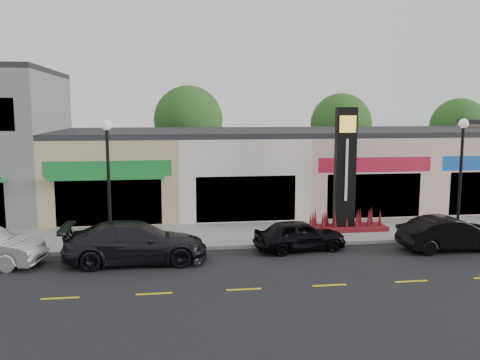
{
  "coord_description": "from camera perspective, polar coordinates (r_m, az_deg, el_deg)",
  "views": [
    {
      "loc": [
        -5.36,
        -19.33,
        6.06
      ],
      "look_at": [
        -2.17,
        4.0,
        2.76
      ],
      "focal_mm": 38.0,
      "sensor_mm": 36.0,
      "label": 1
    }
  ],
  "objects": [
    {
      "name": "ground",
      "position": [
        20.95,
        7.48,
        -8.91
      ],
      "size": [
        120.0,
        120.0,
        0.0
      ],
      "primitive_type": "plane",
      "color": "black",
      "rests_on": "ground"
    },
    {
      "name": "sidewalk",
      "position": [
        25.01,
        4.86,
        -5.9
      ],
      "size": [
        52.0,
        4.3,
        0.15
      ],
      "primitive_type": "cube",
      "color": "gray",
      "rests_on": "ground"
    },
    {
      "name": "curb",
      "position": [
        22.89,
        6.1,
        -7.23
      ],
      "size": [
        52.0,
        0.2,
        0.15
      ],
      "primitive_type": "cube",
      "color": "gray",
      "rests_on": "ground"
    },
    {
      "name": "shop_beige",
      "position": [
        31.17,
        -13.51,
        1.01
      ],
      "size": [
        7.0,
        10.85,
        4.8
      ],
      "color": "tan",
      "rests_on": "ground"
    },
    {
      "name": "shop_cream",
      "position": [
        31.26,
        -0.63,
        1.25
      ],
      "size": [
        7.0,
        10.01,
        4.8
      ],
      "color": "beige",
      "rests_on": "ground"
    },
    {
      "name": "shop_pink_w",
      "position": [
        32.86,
        11.57,
        1.42
      ],
      "size": [
        7.0,
        10.01,
        4.8
      ],
      "color": "beige",
      "rests_on": "ground"
    },
    {
      "name": "shop_pink_e",
      "position": [
        35.79,
        22.21,
        1.51
      ],
      "size": [
        7.0,
        10.01,
        4.8
      ],
      "color": "beige",
      "rests_on": "ground"
    },
    {
      "name": "tree_rear_west",
      "position": [
        38.86,
        -5.81,
        6.7
      ],
      "size": [
        5.2,
        5.2,
        7.83
      ],
      "color": "#382619",
      "rests_on": "ground"
    },
    {
      "name": "tree_rear_mid",
      "position": [
        41.08,
        11.27,
        6.19
      ],
      "size": [
        4.8,
        4.8,
        7.29
      ],
      "color": "#382619",
      "rests_on": "ground"
    },
    {
      "name": "tree_rear_east",
      "position": [
        45.34,
        23.36,
        5.52
      ],
      "size": [
        4.6,
        4.6,
        6.94
      ],
      "color": "#382619",
      "rests_on": "ground"
    },
    {
      "name": "lamp_west_near",
      "position": [
        22.14,
        -14.57,
        1.02
      ],
      "size": [
        0.44,
        0.44,
        5.47
      ],
      "color": "black",
      "rests_on": "sidewalk"
    },
    {
      "name": "lamp_east_near",
      "position": [
        25.72,
        23.57,
        1.54
      ],
      "size": [
        0.44,
        0.44,
        5.47
      ],
      "color": "black",
      "rests_on": "sidewalk"
    },
    {
      "name": "pylon_sign",
      "position": [
        25.25,
        11.65,
        -0.81
      ],
      "size": [
        4.2,
        1.3,
        6.0
      ],
      "color": "#601014",
      "rests_on": "sidewalk"
    },
    {
      "name": "car_dark_sedan",
      "position": [
        20.7,
        -11.64,
        -6.87
      ],
      "size": [
        2.29,
        5.63,
        1.63
      ],
      "primitive_type": "imported",
      "rotation": [
        0.0,
        0.0,
        1.57
      ],
      "color": "black",
      "rests_on": "ground"
    },
    {
      "name": "car_black_sedan",
      "position": [
        22.15,
        6.71,
        -6.16
      ],
      "size": [
        2.09,
        4.11,
        1.34
      ],
      "primitive_type": "imported",
      "rotation": [
        0.0,
        0.0,
        1.7
      ],
      "color": "black",
      "rests_on": "ground"
    },
    {
      "name": "car_black_conv",
      "position": [
        23.82,
        22.58,
        -5.58
      ],
      "size": [
        1.62,
        4.45,
        1.46
      ],
      "primitive_type": "imported",
      "rotation": [
        0.0,
        0.0,
        1.59
      ],
      "color": "black",
      "rests_on": "ground"
    }
  ]
}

